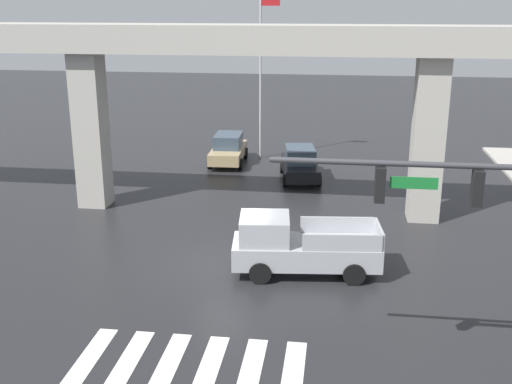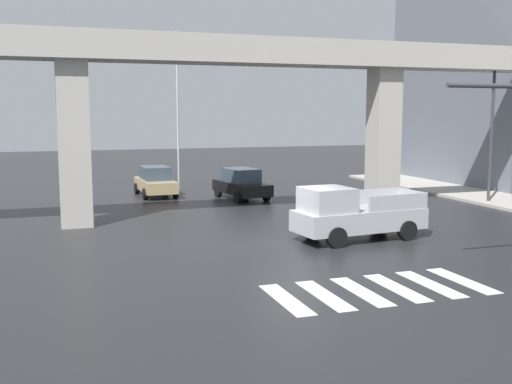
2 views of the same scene
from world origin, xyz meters
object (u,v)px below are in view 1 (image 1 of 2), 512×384
(flagpole, at_px, (262,64))
(sedan_black, at_px, (300,164))
(pickup_truck, at_px, (297,246))
(traffic_signal_mast, at_px, (469,217))
(sedan_tan, at_px, (228,149))

(flagpole, bearing_deg, sedan_black, -59.38)
(pickup_truck, xyz_separation_m, traffic_signal_mast, (4.36, -5.97, 3.39))
(sedan_black, height_order, traffic_signal_mast, traffic_signal_mast)
(pickup_truck, bearing_deg, sedan_black, 93.26)
(sedan_tan, xyz_separation_m, flagpole, (1.80, 1.51, 4.79))
(pickup_truck, height_order, flagpole, flagpole)
(pickup_truck, distance_m, sedan_tan, 15.67)
(traffic_signal_mast, height_order, flagpole, flagpole)
(pickup_truck, distance_m, sedan_black, 11.99)
(sedan_tan, relative_size, sedan_black, 0.97)
(pickup_truck, xyz_separation_m, sedan_tan, (-5.07, 14.83, -0.14))
(sedan_black, height_order, flagpole, flagpole)
(sedan_tan, bearing_deg, flagpole, 39.91)
(pickup_truck, relative_size, flagpole, 0.54)
(sedan_tan, height_order, traffic_signal_mast, traffic_signal_mast)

